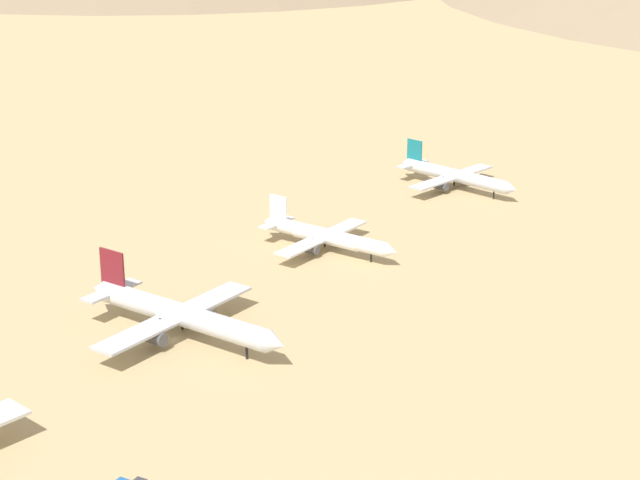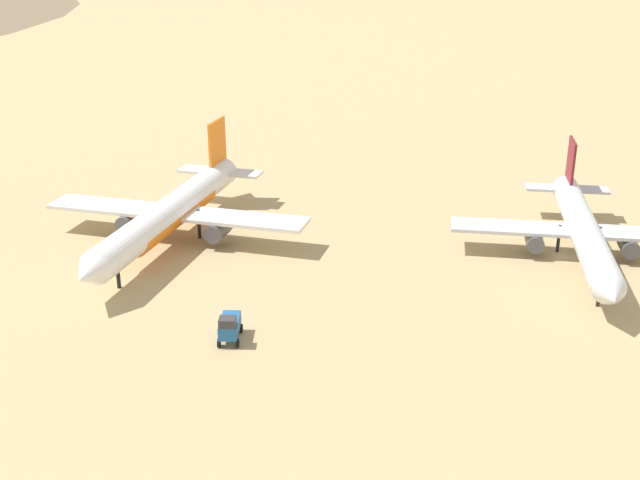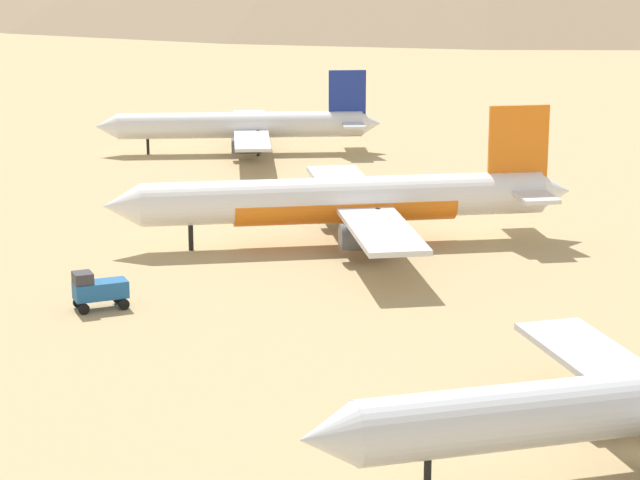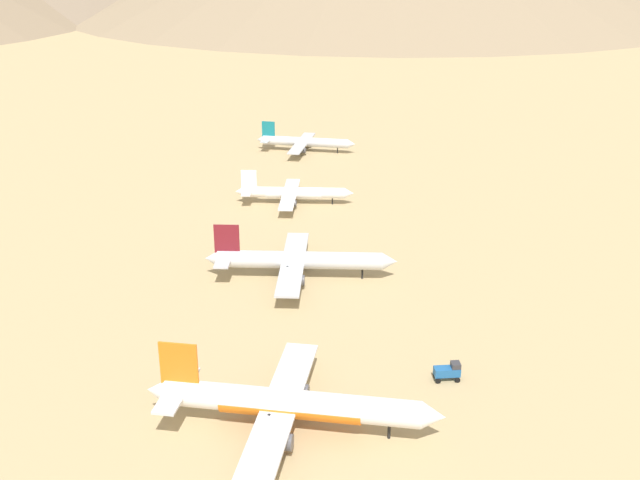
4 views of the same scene
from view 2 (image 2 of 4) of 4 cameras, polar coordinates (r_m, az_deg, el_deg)
ground_plane at (r=131.17m, az=17.07°, el=-1.12°), size 1800.00×1800.00×0.00m
parked_jet_1 at (r=131.28m, az=-10.58°, el=1.99°), size 54.89×44.79×15.84m
parked_jet_2 at (r=129.26m, az=18.33°, el=0.70°), size 49.74×40.28×14.38m
service_truck at (r=100.68m, az=-6.50°, el=-6.11°), size 5.44×3.23×3.90m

